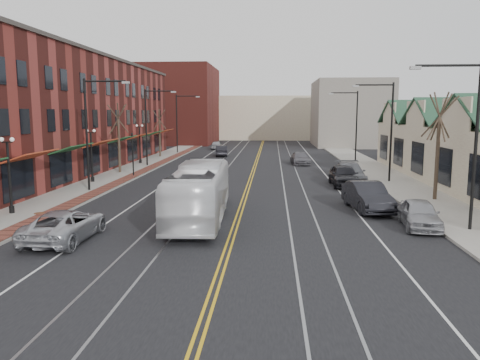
# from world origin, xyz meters

# --- Properties ---
(ground) EXTENTS (160.00, 160.00, 0.00)m
(ground) POSITION_xyz_m (0.00, 0.00, 0.00)
(ground) COLOR black
(ground) RESTS_ON ground
(sidewalk_left) EXTENTS (4.00, 120.00, 0.15)m
(sidewalk_left) POSITION_xyz_m (-12.00, 20.00, 0.07)
(sidewalk_left) COLOR gray
(sidewalk_left) RESTS_ON ground
(sidewalk_right) EXTENTS (4.00, 120.00, 0.15)m
(sidewalk_right) POSITION_xyz_m (12.00, 20.00, 0.07)
(sidewalk_right) COLOR gray
(sidewalk_right) RESTS_ON ground
(building_left) EXTENTS (10.00, 50.00, 11.00)m
(building_left) POSITION_xyz_m (-19.00, 27.00, 5.50)
(building_left) COLOR maroon
(building_left) RESTS_ON ground
(backdrop_left) EXTENTS (14.00, 18.00, 14.00)m
(backdrop_left) POSITION_xyz_m (-16.00, 70.00, 7.00)
(backdrop_left) COLOR maroon
(backdrop_left) RESTS_ON ground
(backdrop_mid) EXTENTS (22.00, 14.00, 9.00)m
(backdrop_mid) POSITION_xyz_m (0.00, 85.00, 4.50)
(backdrop_mid) COLOR #C1AD94
(backdrop_mid) RESTS_ON ground
(backdrop_right) EXTENTS (12.00, 16.00, 11.00)m
(backdrop_right) POSITION_xyz_m (15.00, 65.00, 5.50)
(backdrop_right) COLOR slate
(backdrop_right) RESTS_ON ground
(streetlight_l_1) EXTENTS (3.33, 0.25, 8.00)m
(streetlight_l_1) POSITION_xyz_m (-11.05, 16.00, 5.03)
(streetlight_l_1) COLOR black
(streetlight_l_1) RESTS_ON sidewalk_left
(streetlight_l_2) EXTENTS (3.33, 0.25, 8.00)m
(streetlight_l_2) POSITION_xyz_m (-11.05, 32.00, 5.03)
(streetlight_l_2) COLOR black
(streetlight_l_2) RESTS_ON sidewalk_left
(streetlight_l_3) EXTENTS (3.33, 0.25, 8.00)m
(streetlight_l_3) POSITION_xyz_m (-11.05, 48.00, 5.03)
(streetlight_l_3) COLOR black
(streetlight_l_3) RESTS_ON sidewalk_left
(streetlight_r_0) EXTENTS (3.33, 0.25, 8.00)m
(streetlight_r_0) POSITION_xyz_m (11.05, 6.00, 5.03)
(streetlight_r_0) COLOR black
(streetlight_r_0) RESTS_ON sidewalk_right
(streetlight_r_1) EXTENTS (3.33, 0.25, 8.00)m
(streetlight_r_1) POSITION_xyz_m (11.05, 22.00, 5.03)
(streetlight_r_1) COLOR black
(streetlight_r_1) RESTS_ON sidewalk_right
(streetlight_r_2) EXTENTS (3.33, 0.25, 8.00)m
(streetlight_r_2) POSITION_xyz_m (11.05, 38.00, 5.03)
(streetlight_r_2) COLOR black
(streetlight_r_2) RESTS_ON sidewalk_right
(lamppost_l_1) EXTENTS (0.84, 0.28, 4.27)m
(lamppost_l_1) POSITION_xyz_m (-12.80, 8.00, 2.20)
(lamppost_l_1) COLOR black
(lamppost_l_1) RESTS_ON sidewalk_left
(lamppost_l_2) EXTENTS (0.84, 0.28, 4.27)m
(lamppost_l_2) POSITION_xyz_m (-12.80, 20.00, 2.20)
(lamppost_l_2) COLOR black
(lamppost_l_2) RESTS_ON sidewalk_left
(lamppost_l_3) EXTENTS (0.84, 0.28, 4.27)m
(lamppost_l_3) POSITION_xyz_m (-12.80, 34.00, 2.20)
(lamppost_l_3) COLOR black
(lamppost_l_3) RESTS_ON sidewalk_left
(tree_left_near) EXTENTS (1.78, 1.37, 6.48)m
(tree_left_near) POSITION_xyz_m (-12.50, 26.00, 3.51)
(tree_left_near) COLOR #382B21
(tree_left_near) RESTS_ON sidewalk_left
(tree_left_far) EXTENTS (1.66, 1.28, 6.02)m
(tree_left_far) POSITION_xyz_m (-12.50, 42.00, 3.28)
(tree_left_far) COLOR #382B21
(tree_left_far) RESTS_ON sidewalk_left
(tree_right_mid) EXTENTS (1.90, 1.46, 6.93)m
(tree_right_mid) POSITION_xyz_m (12.50, 14.00, 3.75)
(tree_right_mid) COLOR #382B21
(tree_right_mid) RESTS_ON sidewalk_right
(manhole_far) EXTENTS (0.60, 0.60, 0.02)m
(manhole_far) POSITION_xyz_m (-11.20, 8.00, 0.16)
(manhole_far) COLOR #592D19
(manhole_far) RESTS_ON sidewalk_left
(traffic_signal) EXTENTS (0.18, 0.15, 3.80)m
(traffic_signal) POSITION_xyz_m (-10.60, 24.00, 2.35)
(traffic_signal) COLOR black
(traffic_signal) RESTS_ON sidewalk_left
(transit_bus) EXTENTS (2.95, 10.89, 3.01)m
(transit_bus) POSITION_xyz_m (-2.04, 7.72, 1.50)
(transit_bus) COLOR white
(transit_bus) RESTS_ON ground
(parked_suv) EXTENTS (2.50, 5.21, 1.43)m
(parked_suv) POSITION_xyz_m (-7.50, 3.20, 0.72)
(parked_suv) COLOR #B1B2B8
(parked_suv) RESTS_ON ground
(parked_car_a) EXTENTS (2.13, 4.37, 1.44)m
(parked_car_a) POSITION_xyz_m (9.30, 6.72, 0.72)
(parked_car_a) COLOR #999A9F
(parked_car_a) RESTS_ON ground
(parked_car_b) EXTENTS (2.38, 5.30, 1.69)m
(parked_car_b) POSITION_xyz_m (7.50, 10.82, 0.84)
(parked_car_b) COLOR black
(parked_car_b) RESTS_ON ground
(parked_car_c) EXTENTS (2.75, 6.04, 1.72)m
(parked_car_c) POSITION_xyz_m (8.09, 21.17, 0.86)
(parked_car_c) COLOR slate
(parked_car_c) RESTS_ON ground
(parked_car_d) EXTENTS (2.07, 5.00, 1.69)m
(parked_car_d) POSITION_xyz_m (7.50, 20.04, 0.85)
(parked_car_d) COLOR black
(parked_car_d) RESTS_ON ground
(distant_car_left) EXTENTS (1.99, 4.36, 1.39)m
(distant_car_left) POSITION_xyz_m (-4.88, 44.39, 0.69)
(distant_car_left) COLOR black
(distant_car_left) RESTS_ON ground
(distant_car_right) EXTENTS (2.22, 4.70, 1.33)m
(distant_car_right) POSITION_xyz_m (4.95, 35.25, 0.66)
(distant_car_right) COLOR #5D5C63
(distant_car_right) RESTS_ON ground
(distant_car_far) EXTENTS (1.78, 4.06, 1.36)m
(distant_car_far) POSITION_xyz_m (-6.80, 55.12, 0.68)
(distant_car_far) COLOR #A0A2A7
(distant_car_far) RESTS_ON ground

